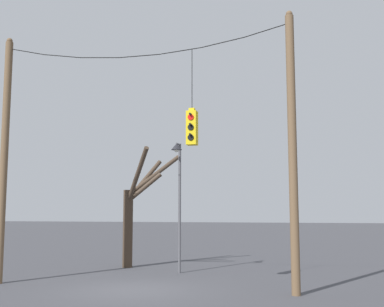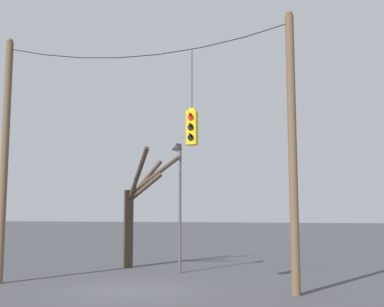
{
  "view_description": "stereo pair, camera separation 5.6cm",
  "coord_description": "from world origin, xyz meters",
  "px_view_note": "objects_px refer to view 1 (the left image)",
  "views": [
    {
      "loc": [
        5.7,
        -15.13,
        2.53
      ],
      "look_at": [
        1.92,
        0.22,
        4.45
      ],
      "focal_mm": 45.0,
      "sensor_mm": 36.0,
      "label": 1
    },
    {
      "loc": [
        5.75,
        -15.11,
        2.53
      ],
      "look_at": [
        1.92,
        0.22,
        4.45
      ],
      "focal_mm": 45.0,
      "sensor_mm": 36.0,
      "label": 2
    }
  ],
  "objects_px": {
    "utility_pole_right": "(293,149)",
    "bare_tree": "(135,209)",
    "traffic_light_over_intersection": "(192,127)",
    "street_lamp": "(178,179)",
    "utility_pole_left": "(4,157)"
  },
  "relations": [
    {
      "from": "utility_pole_left",
      "to": "utility_pole_right",
      "type": "distance_m",
      "value": 10.37
    },
    {
      "from": "bare_tree",
      "to": "street_lamp",
      "type": "bearing_deg",
      "value": -33.46
    },
    {
      "from": "traffic_light_over_intersection",
      "to": "street_lamp",
      "type": "bearing_deg",
      "value": 111.31
    },
    {
      "from": "utility_pole_left",
      "to": "utility_pole_right",
      "type": "bearing_deg",
      "value": 0.0
    },
    {
      "from": "utility_pole_right",
      "to": "street_lamp",
      "type": "xyz_separation_m",
      "value": [
        -4.89,
        4.16,
        -0.61
      ]
    },
    {
      "from": "utility_pole_left",
      "to": "bare_tree",
      "type": "xyz_separation_m",
      "value": [
        2.91,
        5.85,
        -1.85
      ]
    },
    {
      "from": "utility_pole_left",
      "to": "bare_tree",
      "type": "relative_size",
      "value": 1.7
    },
    {
      "from": "traffic_light_over_intersection",
      "to": "street_lamp",
      "type": "height_order",
      "value": "traffic_light_over_intersection"
    },
    {
      "from": "utility_pole_right",
      "to": "bare_tree",
      "type": "distance_m",
      "value": 9.66
    },
    {
      "from": "utility_pole_left",
      "to": "bare_tree",
      "type": "height_order",
      "value": "utility_pole_left"
    },
    {
      "from": "street_lamp",
      "to": "bare_tree",
      "type": "distance_m",
      "value": 3.32
    },
    {
      "from": "utility_pole_left",
      "to": "bare_tree",
      "type": "bearing_deg",
      "value": 63.54
    },
    {
      "from": "bare_tree",
      "to": "utility_pole_right",
      "type": "bearing_deg",
      "value": -38.12
    },
    {
      "from": "utility_pole_left",
      "to": "street_lamp",
      "type": "bearing_deg",
      "value": 37.2
    },
    {
      "from": "utility_pole_left",
      "to": "street_lamp",
      "type": "relative_size",
      "value": 1.67
    }
  ]
}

